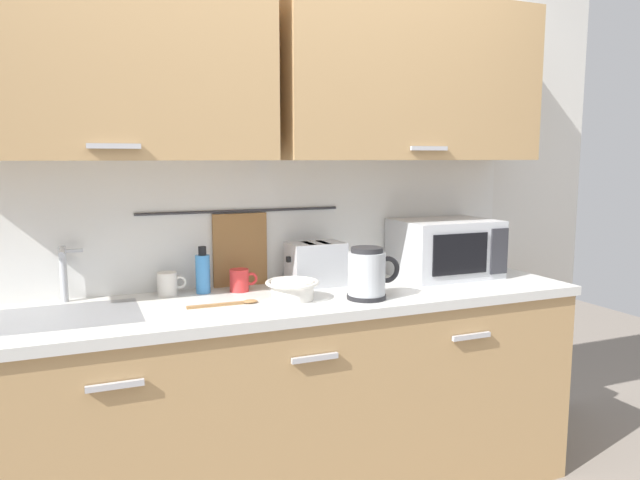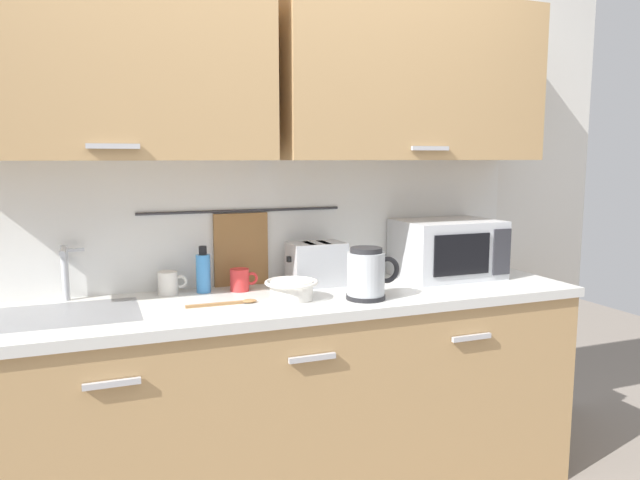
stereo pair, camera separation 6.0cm
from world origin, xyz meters
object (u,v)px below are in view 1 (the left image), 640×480
at_px(mug_near_sink, 168,284).
at_px(toaster, 316,264).
at_px(wooden_spoon, 232,303).
at_px(electric_kettle, 368,274).
at_px(mug_by_kettle, 240,280).
at_px(mixing_bowl, 292,289).
at_px(microwave, 445,248).
at_px(dish_soap_bottle, 203,273).

height_order(mug_near_sink, toaster, toaster).
bearing_deg(wooden_spoon, electric_kettle, -11.53).
relative_size(toaster, mug_by_kettle, 2.13).
bearing_deg(mixing_bowl, toaster, 49.05).
bearing_deg(toaster, electric_kettle, -73.53).
distance_m(mixing_bowl, toaster, 0.29).
relative_size(microwave, dish_soap_bottle, 2.35).
xyz_separation_m(mug_near_sink, toaster, (0.63, -0.05, 0.05)).
relative_size(dish_soap_bottle, wooden_spoon, 0.71).
bearing_deg(mixing_bowl, mug_by_kettle, 124.25).
bearing_deg(toaster, mug_by_kettle, 178.90).
xyz_separation_m(electric_kettle, toaster, (-0.09, 0.32, -0.01)).
xyz_separation_m(mixing_bowl, wooden_spoon, (-0.24, 0.01, -0.04)).
bearing_deg(mug_by_kettle, wooden_spoon, -112.77).
distance_m(electric_kettle, toaster, 0.33).
distance_m(dish_soap_bottle, wooden_spoon, 0.27).
xyz_separation_m(microwave, mixing_bowl, (-0.83, -0.17, -0.09)).
height_order(electric_kettle, dish_soap_bottle, electric_kettle).
bearing_deg(toaster, dish_soap_bottle, 175.94).
distance_m(dish_soap_bottle, toaster, 0.49).
xyz_separation_m(electric_kettle, mug_near_sink, (-0.73, 0.37, -0.05)).
relative_size(microwave, mug_near_sink, 3.83).
relative_size(electric_kettle, toaster, 0.89).
height_order(dish_soap_bottle, mixing_bowl, dish_soap_bottle).
bearing_deg(wooden_spoon, mixing_bowl, -1.73).
xyz_separation_m(microwave, dish_soap_bottle, (-1.13, 0.09, -0.05)).
distance_m(mug_near_sink, wooden_spoon, 0.33).
bearing_deg(dish_soap_bottle, mug_near_sink, 173.97).
distance_m(toaster, wooden_spoon, 0.49).
xyz_separation_m(dish_soap_bottle, toaster, (0.49, -0.03, 0.01)).
bearing_deg(dish_soap_bottle, mug_by_kettle, -10.71).
relative_size(microwave, electric_kettle, 2.03).
relative_size(microwave, mug_by_kettle, 3.83).
bearing_deg(dish_soap_bottle, toaster, -4.06).
bearing_deg(microwave, dish_soap_bottle, 175.55).
bearing_deg(electric_kettle, mixing_bowl, 160.52).
height_order(microwave, dish_soap_bottle, microwave).
height_order(dish_soap_bottle, wooden_spoon, dish_soap_bottle).
height_order(dish_soap_bottle, toaster, dish_soap_bottle).
bearing_deg(mug_near_sink, electric_kettle, -26.84).
distance_m(toaster, mug_by_kettle, 0.35).
distance_m(electric_kettle, mixing_bowl, 0.31).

